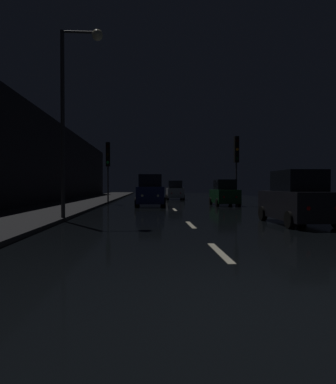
{
  "coord_description": "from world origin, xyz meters",
  "views": [
    {
      "loc": [
        -1.49,
        -4.14,
        1.42
      ],
      "look_at": [
        -0.43,
        15.77,
        1.08
      ],
      "focal_mm": 31.69,
      "sensor_mm": 36.0,
      "label": 1
    }
  ],
  "objects_px": {
    "traffic_light_far_right": "(236,155)",
    "traffic_light_far_left": "(108,159)",
    "car_distant_taillights": "(175,191)",
    "car_parked_right_near": "(297,200)",
    "car_approaching_headlights": "(150,192)",
    "car_parked_right_far": "(224,194)",
    "streetlamp_overhead": "(74,95)"
  },
  "relations": [
    {
      "from": "car_approaching_headlights",
      "to": "streetlamp_overhead",
      "type": "bearing_deg",
      "value": -16.51
    },
    {
      "from": "traffic_light_far_right",
      "to": "car_parked_right_near",
      "type": "xyz_separation_m",
      "value": [
        -0.8,
        -11.97,
        -2.76
      ]
    },
    {
      "from": "traffic_light_far_left",
      "to": "car_parked_right_far",
      "type": "xyz_separation_m",
      "value": [
        8.8,
        -2.25,
        -2.68
      ]
    },
    {
      "from": "car_distant_taillights",
      "to": "car_parked_right_far",
      "type": "xyz_separation_m",
      "value": [
        2.86,
        -11.13,
        -0.04
      ]
    },
    {
      "from": "traffic_light_far_left",
      "to": "car_approaching_headlights",
      "type": "bearing_deg",
      "value": 52.52
    },
    {
      "from": "car_distant_taillights",
      "to": "traffic_light_far_right",
      "type": "bearing_deg",
      "value": -162.33
    },
    {
      "from": "traffic_light_far_left",
      "to": "car_distant_taillights",
      "type": "xyz_separation_m",
      "value": [
        5.94,
        8.88,
        -2.64
      ]
    },
    {
      "from": "traffic_light_far_left",
      "to": "streetlamp_overhead",
      "type": "bearing_deg",
      "value": 2.41
    },
    {
      "from": "streetlamp_overhead",
      "to": "car_parked_right_near",
      "type": "height_order",
      "value": "streetlamp_overhead"
    },
    {
      "from": "traffic_light_far_right",
      "to": "car_distant_taillights",
      "type": "xyz_separation_m",
      "value": [
        -3.66,
        11.49,
        -2.77
      ]
    },
    {
      "from": "streetlamp_overhead",
      "to": "traffic_light_far_right",
      "type": "bearing_deg",
      "value": 48.18
    },
    {
      "from": "traffic_light_far_left",
      "to": "car_approaching_headlights",
      "type": "distance_m",
      "value": 4.95
    },
    {
      "from": "traffic_light_far_right",
      "to": "car_approaching_headlights",
      "type": "distance_m",
      "value": 6.82
    },
    {
      "from": "car_distant_taillights",
      "to": "car_parked_right_far",
      "type": "bearing_deg",
      "value": -165.59
    },
    {
      "from": "car_approaching_headlights",
      "to": "car_parked_right_far",
      "type": "height_order",
      "value": "car_approaching_headlights"
    },
    {
      "from": "car_parked_right_far",
      "to": "streetlamp_overhead",
      "type": "bearing_deg",
      "value": 141.66
    },
    {
      "from": "streetlamp_overhead",
      "to": "car_parked_right_near",
      "type": "xyz_separation_m",
      "value": [
        8.57,
        -1.5,
        -4.16
      ]
    },
    {
      "from": "traffic_light_far_right",
      "to": "car_parked_right_far",
      "type": "bearing_deg",
      "value": -117.51
    },
    {
      "from": "traffic_light_far_right",
      "to": "car_distant_taillights",
      "type": "distance_m",
      "value": 12.37
    },
    {
      "from": "traffic_light_far_left",
      "to": "car_parked_right_far",
      "type": "bearing_deg",
      "value": 77.06
    },
    {
      "from": "traffic_light_far_right",
      "to": "car_approaching_headlights",
      "type": "xyz_separation_m",
      "value": [
        -6.28,
        -0.07,
        -2.65
      ]
    },
    {
      "from": "car_distant_taillights",
      "to": "car_approaching_headlights",
      "type": "bearing_deg",
      "value": 167.21
    },
    {
      "from": "car_parked_right_near",
      "to": "car_parked_right_far",
      "type": "distance_m",
      "value": 12.33
    },
    {
      "from": "car_approaching_headlights",
      "to": "car_parked_right_near",
      "type": "relative_size",
      "value": 1.12
    },
    {
      "from": "car_parked_right_near",
      "to": "car_parked_right_far",
      "type": "xyz_separation_m",
      "value": [
        -0.0,
        12.33,
        -0.05
      ]
    },
    {
      "from": "streetlamp_overhead",
      "to": "car_approaching_headlights",
      "type": "relative_size",
      "value": 1.73
    },
    {
      "from": "streetlamp_overhead",
      "to": "car_distant_taillights",
      "type": "height_order",
      "value": "streetlamp_overhead"
    },
    {
      "from": "car_distant_taillights",
      "to": "car_parked_right_near",
      "type": "distance_m",
      "value": 23.63
    },
    {
      "from": "traffic_light_far_left",
      "to": "car_parked_right_near",
      "type": "relative_size",
      "value": 1.23
    },
    {
      "from": "traffic_light_far_right",
      "to": "car_distant_taillights",
      "type": "height_order",
      "value": "traffic_light_far_right"
    },
    {
      "from": "traffic_light_far_right",
      "to": "traffic_light_far_left",
      "type": "bearing_deg",
      "value": -108.48
    },
    {
      "from": "car_distant_taillights",
      "to": "streetlamp_overhead",
      "type": "bearing_deg",
      "value": 165.43
    }
  ]
}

